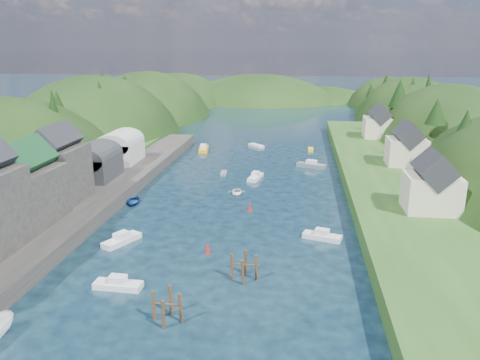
# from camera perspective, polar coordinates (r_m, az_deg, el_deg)

# --- Properties ---
(ground) EXTENTS (600.00, 600.00, 0.00)m
(ground) POSITION_cam_1_polar(r_m,az_deg,el_deg) (94.90, 1.70, 1.34)
(ground) COLOR black
(ground) RESTS_ON ground
(hillside_left) EXTENTS (44.00, 245.56, 52.00)m
(hillside_left) POSITION_cam_1_polar(r_m,az_deg,el_deg) (132.21, -16.99, 1.29)
(hillside_left) COLOR black
(hillside_left) RESTS_ON ground
(hillside_right) EXTENTS (36.00, 245.56, 48.00)m
(hillside_right) POSITION_cam_1_polar(r_m,az_deg,el_deg) (125.82, 23.73, 0.17)
(hillside_right) COLOR black
(hillside_right) RESTS_ON ground
(far_hills) EXTENTS (103.00, 68.00, 44.00)m
(far_hills) POSITION_cam_1_polar(r_m,az_deg,el_deg) (218.29, 5.26, 6.83)
(far_hills) COLOR black
(far_hills) RESTS_ON ground
(hill_trees) EXTENTS (91.00, 147.94, 12.67)m
(hill_trees) POSITION_cam_1_polar(r_m,az_deg,el_deg) (107.41, 2.83, 9.11)
(hill_trees) COLOR black
(hill_trees) RESTS_ON ground
(quay_left) EXTENTS (12.00, 110.00, 2.00)m
(quay_left) POSITION_cam_1_polar(r_m,az_deg,el_deg) (73.37, -19.81, -3.31)
(quay_left) COLOR #2D2B28
(quay_left) RESTS_ON ground
(terrace_left_grass) EXTENTS (12.00, 110.00, 2.50)m
(terrace_left_grass) POSITION_cam_1_polar(r_m,az_deg,el_deg) (76.69, -24.50, -2.80)
(terrace_left_grass) COLOR #234719
(terrace_left_grass) RESTS_ON ground
(boat_sheds) EXTENTS (7.00, 21.00, 7.50)m
(boat_sheds) POSITION_cam_1_polar(r_m,az_deg,el_deg) (89.61, -15.81, 3.31)
(boat_sheds) COLOR #2D2D30
(boat_sheds) RESTS_ON quay_left
(terrace_right) EXTENTS (16.00, 120.00, 2.40)m
(terrace_right) POSITION_cam_1_polar(r_m,az_deg,el_deg) (86.03, 17.82, -0.18)
(terrace_right) COLOR #234719
(terrace_right) RESTS_ON ground
(right_bank_cottages) EXTENTS (9.00, 59.24, 8.41)m
(right_bank_cottages) POSITION_cam_1_polar(r_m,az_deg,el_deg) (93.48, 19.00, 3.91)
(right_bank_cottages) COLOR beige
(right_bank_cottages) RESTS_ON terrace_right
(piling_cluster_near) EXTENTS (2.99, 2.81, 3.49)m
(piling_cluster_near) POSITION_cam_1_polar(r_m,az_deg,el_deg) (44.40, -8.85, -15.34)
(piling_cluster_near) COLOR #382314
(piling_cluster_near) RESTS_ON ground
(piling_cluster_far) EXTENTS (3.13, 2.93, 3.42)m
(piling_cluster_far) POSITION_cam_1_polar(r_m,az_deg,el_deg) (50.93, 0.53, -10.81)
(piling_cluster_far) COLOR #382314
(piling_cluster_far) RESTS_ON ground
(channel_buoy_near) EXTENTS (0.70, 0.70, 1.10)m
(channel_buoy_near) POSITION_cam_1_polar(r_m,az_deg,el_deg) (57.30, -3.96, -8.38)
(channel_buoy_near) COLOR #AE0D0E
(channel_buoy_near) RESTS_ON ground
(channel_buoy_far) EXTENTS (0.70, 0.70, 1.10)m
(channel_buoy_far) POSITION_cam_1_polar(r_m,az_deg,el_deg) (71.22, 1.22, -3.34)
(channel_buoy_far) COLOR #AE0D0E
(channel_buoy_far) RESTS_ON ground
(moored_boats) EXTENTS (33.84, 88.88, 2.00)m
(moored_boats) POSITION_cam_1_polar(r_m,az_deg,el_deg) (67.97, -4.56, -4.29)
(moored_boats) COLOR silver
(moored_boats) RESTS_ON ground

